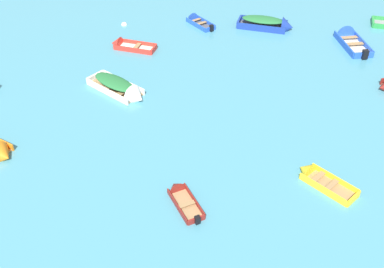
{
  "coord_description": "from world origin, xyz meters",
  "views": [
    {
      "loc": [
        -2.12,
        0.64,
        16.11
      ],
      "look_at": [
        0.0,
        20.76,
        0.15
      ],
      "focal_mm": 42.28,
      "sensor_mm": 36.0,
      "label": 1
    }
  ],
  "objects": [
    {
      "name": "rowboat_blue_distant_center",
      "position": [
        13.34,
        31.5,
        0.22
      ],
      "size": [
        1.72,
        4.6,
        1.46
      ],
      "color": "beige",
      "rests_on": "ground_plane"
    },
    {
      "name": "rowboat_yellow_midfield_left",
      "position": [
        5.88,
        16.6,
        0.17
      ],
      "size": [
        2.78,
        3.16,
        1.04
      ],
      "color": "#99754C",
      "rests_on": "ground_plane"
    },
    {
      "name": "mooring_buoy_between_boats_left",
      "position": [
        -4.06,
        36.12,
        0.0
      ],
      "size": [
        0.47,
        0.47,
        0.47
      ],
      "primitive_type": "sphere",
      "color": "silver",
      "rests_on": "ground_plane"
    },
    {
      "name": "rowboat_red_far_right",
      "position": [
        -4.01,
        32.12,
        0.17
      ],
      "size": [
        3.66,
        2.42,
        1.11
      ],
      "color": "beige",
      "rests_on": "ground_plane"
    },
    {
      "name": "rowboat_white_near_left",
      "position": [
        -3.98,
        25.64,
        0.35
      ],
      "size": [
        4.18,
        4.23,
        1.41
      ],
      "color": "#99754C",
      "rests_on": "ground_plane"
    },
    {
      "name": "rowboat_deep_blue_far_back",
      "position": [
        7.92,
        34.17,
        0.4
      ],
      "size": [
        4.74,
        3.12,
        1.52
      ],
      "color": "#4C4C51",
      "rests_on": "ground_plane"
    },
    {
      "name": "rowboat_blue_back_row_left",
      "position": [
        1.9,
        35.98,
        0.17
      ],
      "size": [
        2.42,
        3.17,
        0.98
      ],
      "color": "#4C4C51",
      "rests_on": "ground_plane"
    },
    {
      "name": "rowboat_maroon_far_left",
      "position": [
        -1.07,
        16.08,
        0.14
      ],
      "size": [
        1.74,
        2.84,
        0.86
      ],
      "color": "#99754C",
      "rests_on": "ground_plane"
    }
  ]
}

